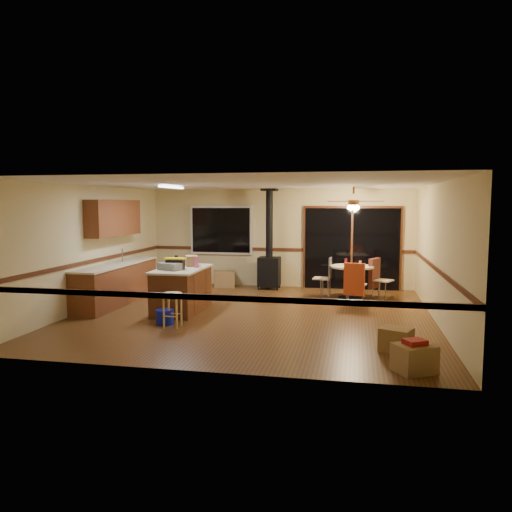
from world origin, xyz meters
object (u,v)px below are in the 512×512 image
(kitchen_island, at_px, (182,290))
(wood_stove, at_px, (269,261))
(blue_bucket, at_px, (165,317))
(box_corner_b, at_px, (396,340))
(toolbox_black, at_px, (175,264))
(bar_stool, at_px, (173,310))
(box_corner_a, at_px, (414,358))
(chair_left, at_px, (326,273))
(toolbox_grey, at_px, (170,266))
(dining_table, at_px, (352,276))
(chair_near, at_px, (355,279))
(chair_right, at_px, (375,273))
(box_under_window, at_px, (224,279))

(kitchen_island, distance_m, wood_stove, 3.33)
(blue_bucket, bearing_deg, box_corner_b, -12.87)
(toolbox_black, relative_size, bar_stool, 0.57)
(bar_stool, height_order, box_corner_b, bar_stool)
(box_corner_a, distance_m, box_corner_b, 0.93)
(wood_stove, bearing_deg, chair_left, -30.60)
(box_corner_a, bearing_deg, toolbox_grey, 149.12)
(toolbox_grey, xyz_separation_m, dining_table, (3.56, 2.37, -0.44))
(chair_near, bearing_deg, wood_stove, 139.37)
(dining_table, xyz_separation_m, box_corner_a, (0.86, -5.01, -0.35))
(kitchen_island, height_order, box_corner_a, kitchen_island)
(toolbox_grey, relative_size, blue_bucket, 1.37)
(kitchen_island, height_order, chair_right, chair_right)
(box_corner_b, bearing_deg, box_under_window, 128.20)
(toolbox_grey, bearing_deg, box_corner_b, -22.11)
(bar_stool, xyz_separation_m, blue_bucket, (-0.22, 0.18, -0.18))
(blue_bucket, height_order, box_under_window, box_under_window)
(dining_table, height_order, chair_near, chair_near)
(kitchen_island, xyz_separation_m, chair_right, (3.96, 2.18, 0.14))
(wood_stove, height_order, blue_bucket, wood_stove)
(blue_bucket, distance_m, chair_right, 5.13)
(kitchen_island, distance_m, chair_near, 3.68)
(wood_stove, height_order, toolbox_grey, wood_stove)
(chair_left, bearing_deg, wood_stove, 149.40)
(wood_stove, xyz_separation_m, dining_table, (2.13, -1.00, -0.19))
(toolbox_grey, xyz_separation_m, box_corner_a, (4.42, -2.64, -0.79))
(bar_stool, xyz_separation_m, box_under_window, (-0.22, 4.40, -0.10))
(chair_left, distance_m, box_under_window, 2.95)
(toolbox_black, height_order, bar_stool, toolbox_black)
(toolbox_grey, bearing_deg, box_corner_a, -30.88)
(kitchen_island, relative_size, bar_stool, 2.69)
(toolbox_grey, xyz_separation_m, chair_near, (3.62, 1.49, -0.37))
(dining_table, bearing_deg, toolbox_grey, -146.31)
(chair_left, distance_m, chair_near, 1.17)
(wood_stove, distance_m, box_corner_a, 6.73)
(toolbox_grey, bearing_deg, bar_stool, -66.82)
(wood_stove, height_order, chair_right, wood_stove)
(kitchen_island, bearing_deg, dining_table, 30.90)
(bar_stool, xyz_separation_m, box_corner_a, (4.00, -1.66, -0.13))
(box_corner_b, bearing_deg, kitchen_island, 153.58)
(dining_table, height_order, chair_right, chair_right)
(dining_table, xyz_separation_m, chair_near, (0.06, -0.88, 0.06))
(kitchen_island, relative_size, box_under_window, 3.12)
(chair_near, distance_m, box_corner_a, 4.23)
(chair_near, distance_m, box_under_window, 3.94)
(chair_right, bearing_deg, wood_stove, 161.95)
(wood_stove, bearing_deg, kitchen_island, -113.09)
(toolbox_grey, distance_m, blue_bucket, 1.17)
(wood_stove, bearing_deg, dining_table, -25.15)
(wood_stove, distance_m, toolbox_grey, 3.67)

